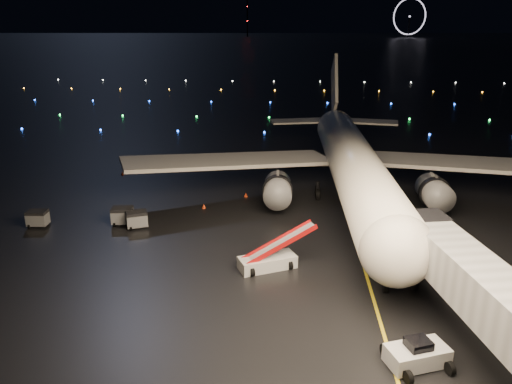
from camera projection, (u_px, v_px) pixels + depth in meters
ground at (283, 55)px, 320.82m from camera, size 2000.00×2000.00×0.00m
lane_centre at (353, 231)px, 50.90m from camera, size 0.25×80.00×0.02m
airliner at (352, 132)px, 59.34m from camera, size 55.72×53.03×15.53m
pushback_tug at (417, 352)px, 30.76m from camera, size 4.21×3.14×1.79m
belt_loader at (267, 250)px, 42.67m from camera, size 7.38×4.79×3.50m
crew_c at (121, 214)px, 52.82m from camera, size 0.86×1.17×1.85m
safety_cone_0 at (288, 233)px, 49.91m from camera, size 0.50×0.50×0.48m
safety_cone_1 at (246, 195)px, 60.81m from camera, size 0.52×0.52×0.55m
safety_cone_2 at (204, 206)px, 57.03m from camera, size 0.56×0.56×0.52m
safety_cone_3 at (122, 173)px, 69.49m from camera, size 0.55×0.55×0.48m
ferris_wheel at (410, 18)px, 698.16m from camera, size 49.33×16.80×52.00m
radio_mast at (247, 14)px, 729.87m from camera, size 1.80×1.80×64.00m
taxiway_lights at (271, 99)px, 137.55m from camera, size 164.00×92.00×0.36m
baggage_cart_0 at (137, 220)px, 51.50m from camera, size 2.47×2.13×1.76m
baggage_cart_1 at (123, 216)px, 52.33m from camera, size 2.34×1.77×1.85m
baggage_cart_2 at (38, 218)px, 51.85m from camera, size 2.07×1.50×1.70m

